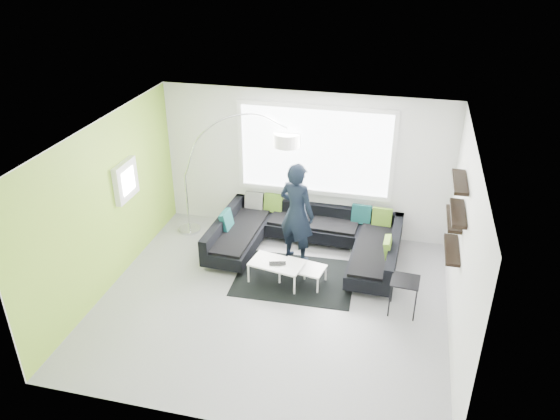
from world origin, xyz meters
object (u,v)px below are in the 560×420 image
object	(u,v)px
arc_lamp	(185,176)
sectional_sofa	(306,241)
coffee_table	(290,272)
side_table	(403,296)
person	(297,213)
laptop	(277,265)

from	to	relation	value
arc_lamp	sectional_sofa	bearing A→B (deg)	-23.04
coffee_table	side_table	xyz separation A→B (m)	(1.90, -0.37, 0.11)
sectional_sofa	arc_lamp	distance (m)	2.61
side_table	person	xyz separation A→B (m)	(-1.95, 1.11, 0.65)
coffee_table	sectional_sofa	bearing A→B (deg)	93.95
coffee_table	arc_lamp	xyz separation A→B (m)	(-2.33, 1.26, 1.01)
sectional_sofa	arc_lamp	bearing A→B (deg)	173.37
laptop	arc_lamp	bearing A→B (deg)	132.86
arc_lamp	person	distance (m)	2.36
coffee_table	person	world-z (taller)	person
coffee_table	laptop	size ratio (longest dim) A/B	3.60
person	laptop	world-z (taller)	person
person	arc_lamp	bearing A→B (deg)	8.49
coffee_table	arc_lamp	bearing A→B (deg)	161.85
side_table	person	world-z (taller)	person
sectional_sofa	coffee_table	distance (m)	0.90
coffee_table	side_table	bearing A→B (deg)	-0.61
sectional_sofa	side_table	world-z (taller)	sectional_sofa
coffee_table	arc_lamp	world-z (taller)	arc_lamp
arc_lamp	side_table	xyz separation A→B (m)	(4.24, -1.63, -0.90)
sectional_sofa	arc_lamp	size ratio (longest dim) A/B	1.42
sectional_sofa	side_table	distance (m)	2.19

